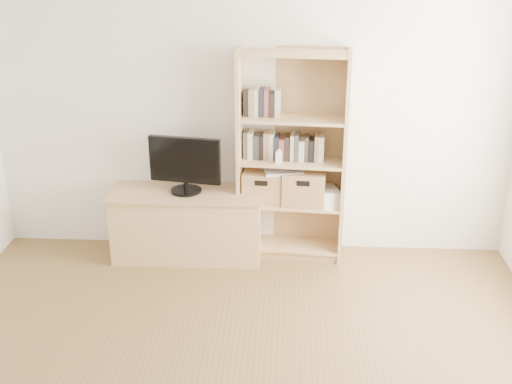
# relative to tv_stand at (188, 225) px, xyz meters

# --- Properties ---
(back_wall) EXTENTS (4.50, 0.02, 2.60)m
(back_wall) POSITION_rel_tv_stand_xyz_m (0.55, 0.24, 1.01)
(back_wall) COLOR white
(back_wall) RESTS_ON floor
(tv_stand) EXTENTS (1.29, 0.50, 0.59)m
(tv_stand) POSITION_rel_tv_stand_xyz_m (0.00, 0.00, 0.00)
(tv_stand) COLOR tan
(tv_stand) RESTS_ON floor
(bookshelf) EXTENTS (0.94, 0.39, 1.83)m
(bookshelf) POSITION_rel_tv_stand_xyz_m (0.90, 0.08, 0.62)
(bookshelf) COLOR tan
(bookshelf) RESTS_ON floor
(television) EXTENTS (0.62, 0.15, 0.48)m
(television) POSITION_rel_tv_stand_xyz_m (0.00, 0.00, 0.56)
(television) COLOR black
(television) RESTS_ON tv_stand
(books_row_mid) EXTENTS (0.85, 0.26, 0.22)m
(books_row_mid) POSITION_rel_tv_stand_xyz_m (0.90, 0.10, 0.71)
(books_row_mid) COLOR #49433F
(books_row_mid) RESTS_ON bookshelf
(books_row_upper) EXTENTS (0.42, 0.18, 0.22)m
(books_row_upper) POSITION_rel_tv_stand_xyz_m (0.70, 0.11, 1.08)
(books_row_upper) COLOR #49433F
(books_row_upper) RESTS_ON bookshelf
(baby_monitor) EXTENTS (0.05, 0.04, 0.10)m
(baby_monitor) POSITION_rel_tv_stand_xyz_m (0.79, -0.02, 0.65)
(baby_monitor) COLOR white
(baby_monitor) RESTS_ON bookshelf
(basket_left) EXTENTS (0.36, 0.30, 0.28)m
(basket_left) POSITION_rel_tv_stand_xyz_m (0.66, 0.09, 0.35)
(basket_left) COLOR #9C7246
(basket_left) RESTS_ON bookshelf
(basket_right) EXTENTS (0.38, 0.33, 0.30)m
(basket_right) POSITION_rel_tv_stand_xyz_m (1.01, 0.06, 0.36)
(basket_right) COLOR #9C7246
(basket_right) RESTS_ON bookshelf
(laptop) EXTENTS (0.36, 0.28, 0.03)m
(laptop) POSITION_rel_tv_stand_xyz_m (0.83, 0.07, 0.50)
(laptop) COLOR silver
(laptop) RESTS_ON basket_left
(magazine_stack) EXTENTS (0.23, 0.29, 0.12)m
(magazine_stack) POSITION_rel_tv_stand_xyz_m (1.22, 0.05, 0.27)
(magazine_stack) COLOR silver
(magazine_stack) RESTS_ON bookshelf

